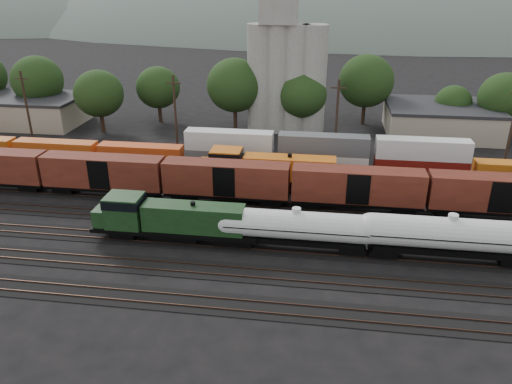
# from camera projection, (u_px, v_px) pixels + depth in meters

# --- Properties ---
(ground) EXTENTS (600.00, 600.00, 0.00)m
(ground) POSITION_uv_depth(u_px,v_px,m) (226.00, 222.00, 55.99)
(ground) COLOR black
(tracks) EXTENTS (180.00, 33.20, 0.20)m
(tracks) POSITION_uv_depth(u_px,v_px,m) (226.00, 222.00, 55.97)
(tracks) COLOR black
(tracks) RESTS_ON ground
(green_locomotive) EXTENTS (17.27, 3.05, 4.57)m
(green_locomotive) POSITION_uv_depth(u_px,v_px,m) (165.00, 218.00, 51.10)
(green_locomotive) COLOR black
(green_locomotive) RESTS_ON ground
(tank_car_a) EXTENTS (16.65, 2.98, 4.36)m
(tank_car_a) POSITION_uv_depth(u_px,v_px,m) (296.00, 227.00, 49.37)
(tank_car_a) COLOR silver
(tank_car_a) RESTS_ON ground
(tank_car_b) EXTENTS (17.87, 3.20, 4.68)m
(tank_car_b) POSITION_uv_depth(u_px,v_px,m) (450.00, 235.00, 47.41)
(tank_car_b) COLOR silver
(tank_car_b) RESTS_ON ground
(orange_locomotive) EXTENTS (19.28, 3.21, 4.82)m
(orange_locomotive) POSITION_uv_depth(u_px,v_px,m) (264.00, 169.00, 63.56)
(orange_locomotive) COLOR black
(orange_locomotive) RESTS_ON ground
(boxcar_string) EXTENTS (169.00, 2.90, 4.20)m
(boxcar_string) POSITION_uv_depth(u_px,v_px,m) (357.00, 186.00, 57.39)
(boxcar_string) COLOR black
(boxcar_string) RESTS_ON ground
(container_wall) EXTENTS (173.15, 2.60, 5.80)m
(container_wall) POSITION_uv_depth(u_px,v_px,m) (349.00, 160.00, 66.72)
(container_wall) COLOR black
(container_wall) RESTS_ON ground
(grain_silo) EXTENTS (13.40, 5.00, 29.00)m
(grain_silo) POSITION_uv_depth(u_px,v_px,m) (286.00, 66.00, 83.61)
(grain_silo) COLOR gray
(grain_silo) RESTS_ON ground
(industrial_sheds) EXTENTS (119.38, 17.26, 5.10)m
(industrial_sheds) POSITION_uv_depth(u_px,v_px,m) (303.00, 118.00, 86.03)
(industrial_sheds) COLOR #9E937F
(industrial_sheds) RESTS_ON ground
(tree_band) EXTENTS (164.82, 20.87, 14.44)m
(tree_band) POSITION_uv_depth(u_px,v_px,m) (303.00, 88.00, 86.60)
(tree_band) COLOR black
(tree_band) RESTS_ON ground
(utility_poles) EXTENTS (122.20, 0.36, 12.00)m
(utility_poles) POSITION_uv_depth(u_px,v_px,m) (254.00, 117.00, 73.40)
(utility_poles) COLOR black
(utility_poles) RESTS_ON ground
(distant_hills) EXTENTS (860.00, 286.00, 130.00)m
(distant_hills) POSITION_uv_depth(u_px,v_px,m) (351.00, 57.00, 296.65)
(distant_hills) COLOR #59665B
(distant_hills) RESTS_ON ground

